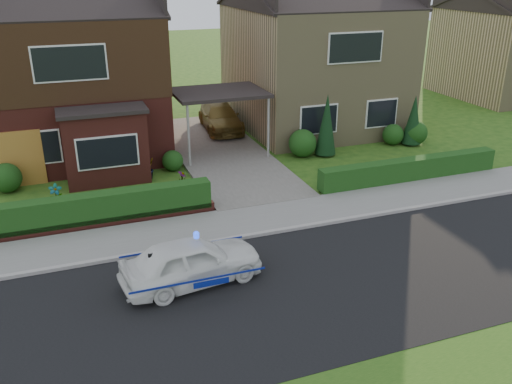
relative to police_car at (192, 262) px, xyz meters
name	(u,v)px	position (x,y,z in m)	size (l,w,h in m)	color
ground	(341,279)	(3.70, -1.20, -0.62)	(120.00, 120.00, 0.00)	#214B14
road	(341,279)	(3.70, -1.20, -0.62)	(60.00, 6.00, 0.02)	black
kerb	(294,229)	(3.70, 1.85, -0.56)	(60.00, 0.16, 0.12)	#9E9993
sidewalk	(281,215)	(3.70, 2.90, -0.57)	(60.00, 2.00, 0.10)	slate
driveway	(220,152)	(3.70, 9.80, -0.56)	(3.80, 12.00, 0.12)	#666059
house_left	(68,63)	(-2.09, 12.70, 3.19)	(7.50, 9.53, 7.25)	maroon
house_right	(313,52)	(9.50, 12.79, 3.04)	(7.50, 8.06, 7.25)	tan
carport_link	(219,94)	(3.70, 9.75, 2.03)	(3.80, 3.00, 2.77)	black
garage_door	(12,160)	(-4.55, 8.76, 0.43)	(2.20, 0.10, 2.10)	#996321
dwarf_wall	(95,224)	(-2.10, 4.10, -0.44)	(7.70, 0.25, 0.36)	maroon
hedge_left	(95,227)	(-2.10, 4.25, -0.62)	(7.50, 0.55, 0.90)	#173A12
hedge_right	(408,181)	(9.50, 4.15, -0.62)	(7.50, 0.55, 0.80)	#173A12
shrub_left_far	(6,178)	(-4.80, 8.30, -0.08)	(1.08, 1.08, 1.08)	#173A12
shrub_left_mid	(133,162)	(-0.30, 8.10, 0.04)	(1.32, 1.32, 1.32)	#173A12
shrub_left_near	(173,161)	(1.30, 8.40, -0.20)	(0.84, 0.84, 0.84)	#173A12
shrub_right_near	(302,143)	(6.90, 8.20, -0.02)	(1.20, 1.20, 1.20)	#173A12
shrub_right_mid	(393,135)	(11.50, 8.30, -0.14)	(0.96, 0.96, 0.96)	#173A12
shrub_right_far	(416,133)	(12.50, 8.00, -0.08)	(1.08, 1.08, 1.08)	#173A12
conifer_a	(326,126)	(7.90, 8.00, 0.68)	(0.90, 0.90, 2.60)	black
conifer_b	(413,121)	(12.30, 8.00, 0.48)	(0.90, 0.90, 2.20)	black
neighbour_right	(506,53)	(23.70, 14.80, 1.98)	(6.50, 7.00, 5.20)	tan
police_car	(192,262)	(0.00, 0.00, 0.00)	(3.36, 3.81, 1.41)	white
driveway_car	(220,117)	(4.70, 13.08, 0.11)	(1.71, 4.20, 1.22)	brown
potted_plant_a	(56,196)	(-3.16, 6.18, -0.20)	(0.44, 0.30, 0.84)	gray
potted_plant_b	(149,169)	(0.26, 7.80, -0.22)	(0.36, 0.45, 0.81)	gray
potted_plant_c	(182,181)	(1.20, 6.29, -0.27)	(0.39, 0.39, 0.70)	gray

